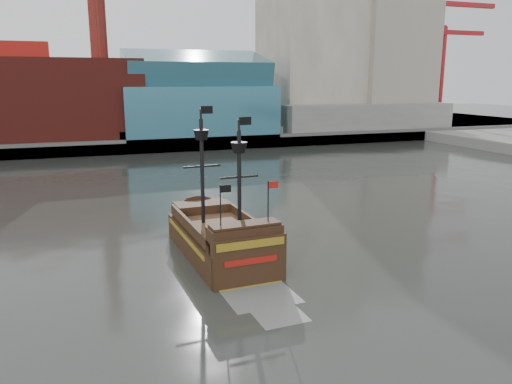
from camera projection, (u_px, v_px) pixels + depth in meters
name	position (u px, v px, depth m)	size (l,w,h in m)	color
ground	(287.00, 274.00, 34.98)	(400.00, 400.00, 0.00)	#262823
promenade_far	(136.00, 132.00, 119.26)	(220.00, 60.00, 2.00)	slate
seawall	(154.00, 146.00, 92.10)	(220.00, 1.00, 2.60)	#4C4C49
skyline	(158.00, 27.00, 108.93)	(149.00, 45.00, 62.00)	brown
crane_a	(440.00, 57.00, 131.87)	(22.50, 4.00, 32.25)	slate
crane_b	(442.00, 71.00, 144.98)	(19.10, 4.00, 26.25)	slate
pirate_ship	(221.00, 242.00, 38.22)	(5.77, 16.50, 12.20)	black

